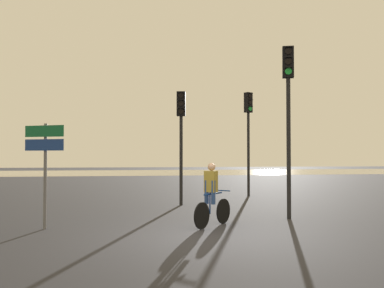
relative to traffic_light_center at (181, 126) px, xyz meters
The scene contains 7 objects.
ground_plane 7.06m from the traffic_light_center, 92.84° to the right, with size 120.00×120.00×0.00m, color #28282D.
water_strip 31.70m from the traffic_light_center, 90.58° to the left, with size 80.00×16.00×0.01m, color #9E937F.
traffic_light_center is the anchor object (origin of this frame).
traffic_light_far_right 4.56m from the traffic_light_center, 40.83° to the left, with size 0.39×0.41×4.66m.
traffic_light_near_right 4.70m from the traffic_light_center, 56.14° to the right, with size 0.38×0.40×4.96m.
direction_sign_post 6.19m from the traffic_light_center, 131.01° to the right, with size 1.00×0.52×2.60m.
cyclist 5.28m from the traffic_light_center, 88.23° to the right, with size 1.20×1.27×1.62m.
Camera 1 is at (-1.73, -9.13, 1.79)m, focal length 40.00 mm.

